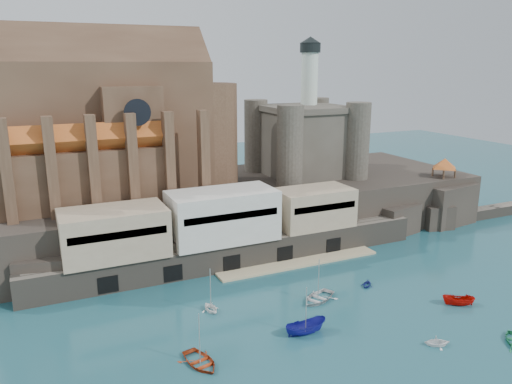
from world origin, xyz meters
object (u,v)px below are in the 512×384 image
object	(u,v)px
pavilion	(445,165)
boat_1	(437,345)
castle_keep	(305,137)
church	(113,129)
boat_0	(200,364)
boat_2	(305,333)

from	to	relation	value
pavilion	boat_1	world-z (taller)	pavilion
castle_keep	boat_1	bearing A→B (deg)	-102.34
church	castle_keep	distance (m)	40.39
church	boat_1	xyz separation A→B (m)	(28.61, -53.77, -22.13)
church	pavilion	world-z (taller)	church
boat_0	boat_2	xyz separation A→B (m)	(14.48, 0.77, 0.00)
boat_1	boat_2	distance (m)	16.18
church	pavilion	bearing A→B (deg)	-13.48
church	boat_2	bearing A→B (deg)	-70.98
church	boat_0	xyz separation A→B (m)	(0.87, -45.29, -22.13)
boat_1	castle_keep	bearing A→B (deg)	9.69
castle_keep	boat_2	distance (m)	53.54
church	boat_0	size ratio (longest dim) A/B	8.03
boat_2	castle_keep	bearing A→B (deg)	-28.25
pavilion	boat_2	distance (m)	59.69
boat_0	church	bearing A→B (deg)	79.26
boat_2	pavilion	bearing A→B (deg)	-59.20
castle_keep	boat_0	xyz separation A→B (m)	(-39.34, -44.51, -18.31)
church	castle_keep	size ratio (longest dim) A/B	1.60
boat_0	boat_1	distance (m)	29.02
pavilion	boat_0	size ratio (longest dim) A/B	1.09
pavilion	boat_1	xyz separation A→B (m)	(-37.52, -37.92, -12.73)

